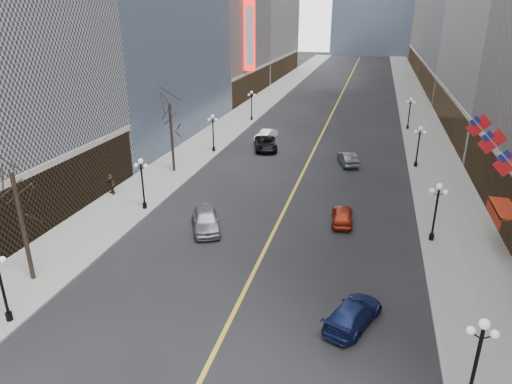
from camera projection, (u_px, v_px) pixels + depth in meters
The scene contains 25 objects.
sidewalk_east at pixel (421, 124), 69.75m from camera, with size 6.00×230.00×0.15m, color gray.
sidewalk_west at pixel (245, 114), 76.26m from camera, with size 6.00×230.00×0.15m, color gray.
lane_line at pixel (335, 107), 82.03m from camera, with size 0.25×200.00×0.02m, color gold.
streetlamp_east_0 at pixel (478, 355), 18.82m from camera, with size 1.26×0.44×4.52m.
streetlamp_east_1 at pixel (436, 206), 33.22m from camera, with size 1.26×0.44×4.52m.
streetlamp_east_2 at pixel (419, 142), 49.42m from camera, with size 1.26×0.44×4.52m.
streetlamp_east_3 at pixel (410, 110), 65.62m from camera, with size 1.26×0.44×4.52m.
streetlamp_west_0 at pixel (0, 277), 24.30m from camera, with size 1.26×0.44×4.52m.
streetlamp_west_1 at pixel (142, 178), 38.70m from camera, with size 1.26×0.44×4.52m.
streetlamp_west_2 at pixel (213, 129), 54.90m from camera, with size 1.26×0.44×4.52m.
streetlamp_west_3 at pixel (252, 102), 71.10m from camera, with size 1.26×0.44×4.52m.
flag_3 at pixel (512, 165), 28.09m from camera, with size 2.87×0.12×2.87m.
flag_4 at pixel (494, 144), 32.59m from camera, with size 2.87×0.12×2.87m.
flag_5 at pixel (481, 128), 37.09m from camera, with size 2.87×0.12×2.87m.
awning_c at pixel (501, 210), 32.16m from camera, with size 1.40×4.00×0.93m.
theatre_marquee at pixel (250, 36), 81.30m from camera, with size 2.00×0.55×12.00m.
tree_west_near at pixel (15, 190), 27.07m from camera, with size 3.60×3.60×7.92m.
tree_west_far at pixel (170, 114), 46.87m from camera, with size 3.60×3.60×7.92m.
car_nb_near at pixel (206, 220), 35.88m from camera, with size 2.01×5.00×1.71m, color #999AA0.
car_nb_mid at pixel (266, 135), 61.16m from camera, with size 1.44×4.13×1.36m, color white.
car_nb_far at pixel (266, 143), 56.77m from camera, with size 2.64×5.72×1.59m, color black.
car_sb_near at pixel (353, 314), 25.00m from camera, with size 1.89×4.66×1.35m, color #141D4B.
car_sb_mid at pixel (342, 215), 37.06m from camera, with size 1.66×4.12×1.40m, color #9E2511.
car_sb_far at pixel (348, 158), 51.21m from camera, with size 1.54×4.42×1.46m, color #464B4D.
ped_west_far at pixel (111, 184), 42.59m from camera, with size 1.74×0.50×1.88m, color #34271D.
Camera 1 is at (6.67, -2.82, 16.11)m, focal length 32.00 mm.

